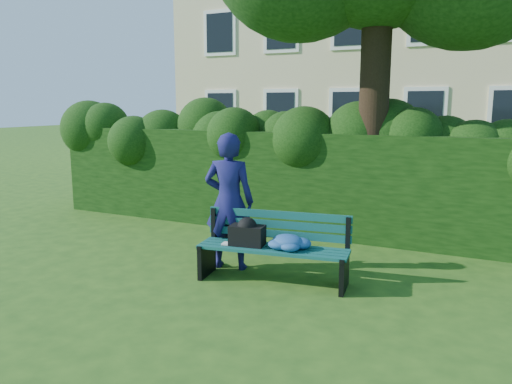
% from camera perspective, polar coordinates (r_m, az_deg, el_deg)
% --- Properties ---
extents(ground, '(80.00, 80.00, 0.00)m').
position_cam_1_polar(ground, '(7.40, -2.05, -8.00)').
color(ground, '#284F17').
rests_on(ground, ground).
extents(apartment_building, '(16.00, 8.08, 12.00)m').
position_cam_1_polar(apartment_building, '(20.79, 17.41, 19.90)').
color(apartment_building, '#CEBF8A').
rests_on(apartment_building, ground).
extents(hedge, '(10.00, 1.00, 1.80)m').
position_cam_1_polar(hedge, '(9.14, 4.39, 1.27)').
color(hedge, black).
rests_on(hedge, ground).
extents(park_bench, '(2.00, 0.82, 0.89)m').
position_cam_1_polar(park_bench, '(6.49, 1.82, -5.92)').
color(park_bench, '#105249').
rests_on(park_bench, ground).
extents(man_reading, '(0.78, 0.61, 1.91)m').
position_cam_1_polar(man_reading, '(6.93, -3.09, -1.08)').
color(man_reading, '#181855').
rests_on(man_reading, ground).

